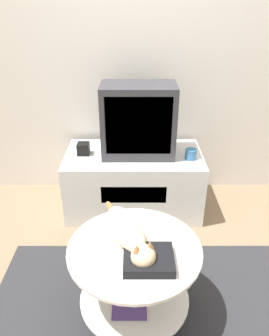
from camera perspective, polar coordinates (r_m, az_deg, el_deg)
The scene contains 10 objects.
ground_plane at distance 2.07m, azimuth 2.51°, elevation -24.51°, with size 12.00×12.00×0.00m, color #7F664C.
wall_back at distance 2.76m, azimuth 1.98°, elevation 21.05°, with size 8.00×0.05×2.60m.
rug at distance 2.06m, azimuth 2.51°, elevation -24.34°, with size 1.85×1.15×0.02m.
tv_stand at distance 2.74m, azimuth 0.10°, elevation -2.28°, with size 1.09×0.59×0.50m.
tv at distance 2.52m, azimuth 0.93°, elevation 8.24°, with size 0.56×0.32×0.56m.
speaker at distance 2.63m, azimuth -8.65°, elevation 3.36°, with size 0.09×0.09×0.09m.
mug at distance 2.57m, azimuth 10.01°, elevation 2.38°, with size 0.09×0.09×0.08m.
coffee_table at distance 1.83m, azimuth 0.28°, elevation -17.82°, with size 0.68×0.68×0.49m.
dvd_box at distance 1.61m, azimuth 2.68°, elevation -15.64°, with size 0.24×0.20×0.05m.
cat at distance 1.70m, azimuth -0.86°, elevation -11.22°, with size 0.29×0.57×0.14m.
Camera 1 is at (-0.08, -1.25, 1.64)m, focal length 35.00 mm.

